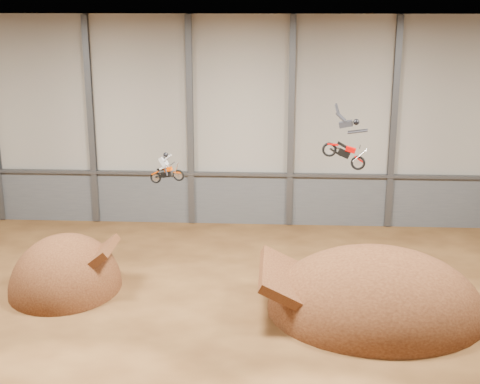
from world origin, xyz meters
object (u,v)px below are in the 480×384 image
at_px(landing_ramp, 375,311).
at_px(fmx_rider_b, 342,137).
at_px(takeoff_ramp, 66,288).
at_px(fmx_rider_a, 168,166).

height_order(landing_ramp, fmx_rider_b, fmx_rider_b).
bearing_deg(takeoff_ramp, fmx_rider_b, 2.19).
bearing_deg(fmx_rider_b, fmx_rider_a, -179.30).
bearing_deg(fmx_rider_b, takeoff_ramp, -169.09).
relative_size(takeoff_ramp, landing_ramp, 0.63).
relative_size(landing_ramp, fmx_rider_b, 3.51).
bearing_deg(takeoff_ramp, fmx_rider_a, 18.68).
distance_m(landing_ramp, fmx_rider_a, 13.00).
distance_m(takeoff_ramp, fmx_rider_a, 8.52).
bearing_deg(fmx_rider_a, takeoff_ramp, -149.41).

